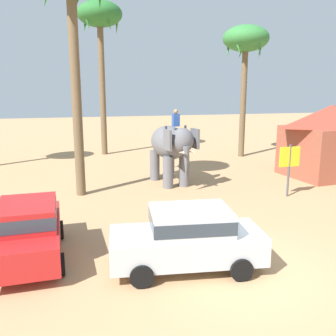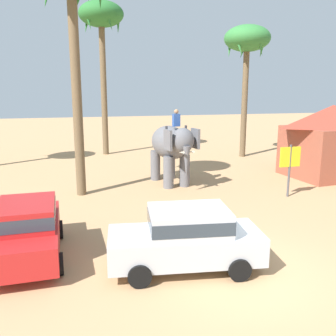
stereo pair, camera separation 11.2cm
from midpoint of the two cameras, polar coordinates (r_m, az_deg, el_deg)
name	(u,v)px [view 1 (the left image)]	position (r m, az deg, el deg)	size (l,w,h in m)	color
ground_plane	(241,270)	(10.51, 10.96, -15.31)	(120.00, 120.00, 0.00)	tan
car_sedan_foreground	(188,236)	(10.06, 2.78, -10.55)	(4.30, 2.31, 1.70)	#B7BABF
car_parked_far_side	(29,229)	(11.31, -21.14, -8.77)	(1.91, 4.12, 1.70)	red
elephant_with_mahout	(171,146)	(18.72, 0.27, 3.43)	(1.99, 3.97, 3.88)	slate
palm_tree_left_of_road	(100,21)	(28.43, -10.66, 21.55)	(3.20, 3.20, 10.97)	brown
palm_tree_far_back	(246,43)	(27.41, 11.86, 18.48)	(3.20, 3.20, 9.20)	brown
roadside_hut	(329,139)	(22.41, 23.68, 4.19)	(5.30, 4.56, 4.00)	#994C38
signboard_yellow	(289,160)	(17.40, 18.19, 1.15)	(1.00, 0.10, 2.40)	#4C4C51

